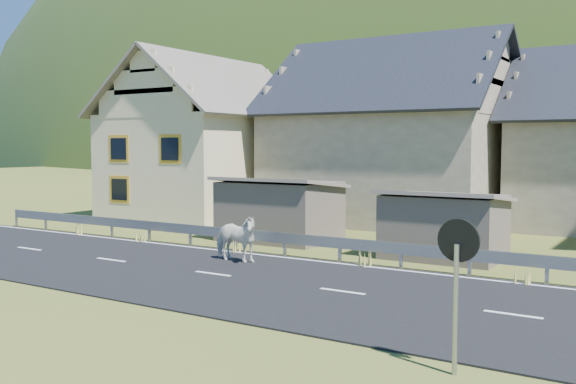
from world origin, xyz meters
The scene contains 11 objects.
ground centered at (0.00, 0.00, 0.00)m, with size 160.00×160.00×0.00m, color #3E461C.
road centered at (0.00, 0.00, 0.02)m, with size 60.00×7.00×0.04m, color black.
lane_markings centered at (0.00, 0.00, 0.04)m, with size 60.00×6.60×0.01m, color silver.
guardrail centered at (0.00, 3.68, 0.56)m, with size 28.10×0.09×0.75m.
shed_left centered at (-2.00, 6.50, 1.10)m, with size 4.30×3.30×2.40m, color brown.
shed_right centered at (4.50, 6.00, 1.00)m, with size 3.80×2.90×2.20m, color brown.
house_cream centered at (-10.00, 12.00, 4.36)m, with size 7.80×9.80×8.30m.
house_stone_a centered at (-1.00, 15.00, 4.63)m, with size 10.80×9.80×8.90m.
conifer_patch centered at (-55.00, 110.00, 6.00)m, with size 76.00×50.00×28.00m, color black.
horse centered at (-0.61, 1.83, 0.76)m, with size 1.71×0.78×1.44m, color silver.
traffic_mirror centered at (8.03, -3.93, 1.79)m, with size 0.68×0.20×2.44m.
Camera 1 is at (11.03, -13.64, 3.58)m, focal length 40.00 mm.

